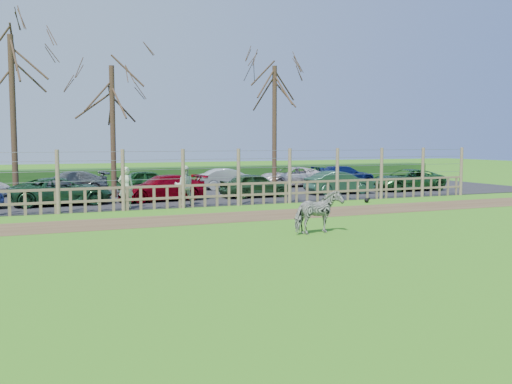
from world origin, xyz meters
name	(u,v)px	position (x,y,z in m)	size (l,w,h in m)	color
ground	(258,237)	(0.00, 0.00, 0.00)	(120.00, 120.00, 0.00)	#66A830
dirt_strip	(210,218)	(0.00, 4.50, 0.01)	(34.00, 2.80, 0.01)	brown
asphalt	(150,194)	(0.00, 14.50, 0.02)	(44.00, 13.00, 0.04)	#232326
hedge	(126,177)	(0.00, 21.50, 0.55)	(46.00, 2.00, 1.10)	#1E4716
fence	(183,189)	(0.00, 8.00, 0.80)	(30.16, 0.16, 2.50)	brown
tree_left	(12,78)	(-6.50, 12.50, 5.62)	(4.80, 4.80, 7.88)	#3D2B1E
tree_mid	(112,99)	(-2.00, 13.50, 4.87)	(4.80, 4.80, 6.83)	#3D2B1E
tree_right	(275,98)	(7.00, 14.00, 5.24)	(4.80, 4.80, 7.35)	#3D2B1E
zebra	(318,212)	(1.96, -0.10, 0.66)	(0.71, 1.56, 1.31)	gray
visitor_a	(126,188)	(-2.30, 8.55, 0.90)	(0.63, 0.41, 1.72)	#C5E9AD
visitor_b	(184,186)	(0.21, 8.61, 0.90)	(0.84, 0.65, 1.72)	silver
crow	(367,200)	(8.36, 6.78, 0.11)	(0.29, 0.21, 0.23)	black
car_2	(62,191)	(-4.64, 10.96, 0.64)	(1.99, 4.32, 1.20)	#204C2D
car_3	(162,188)	(-0.20, 10.94, 0.64)	(1.68, 4.13, 1.20)	maroon
car_4	(255,185)	(4.48, 10.81, 0.64)	(1.42, 3.52, 1.20)	#264A25
car_5	(339,182)	(9.30, 10.75, 0.64)	(1.27, 3.64, 1.20)	#254937
car_6	(407,180)	(13.88, 11.04, 0.64)	(1.99, 4.32, 1.20)	#245828
car_9	(67,183)	(-4.02, 15.91, 0.64)	(1.68, 4.13, 1.20)	#5D6261
car_10	(149,181)	(0.28, 15.85, 0.64)	(1.42, 3.52, 1.20)	#1F5822
car_11	(230,179)	(4.98, 15.83, 0.64)	(1.27, 3.64, 1.20)	#B0B6B6
car_12	(291,177)	(9.15, 16.17, 0.64)	(1.99, 4.32, 1.20)	white
car_13	(344,175)	(13.09, 16.39, 0.64)	(1.68, 4.13, 1.20)	#0E1C53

